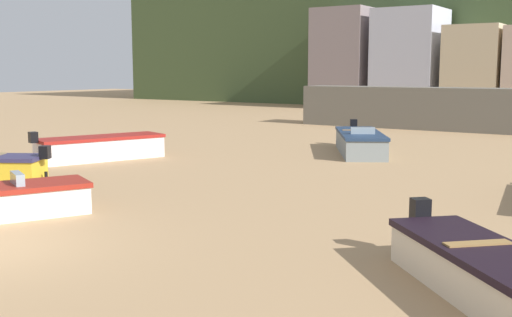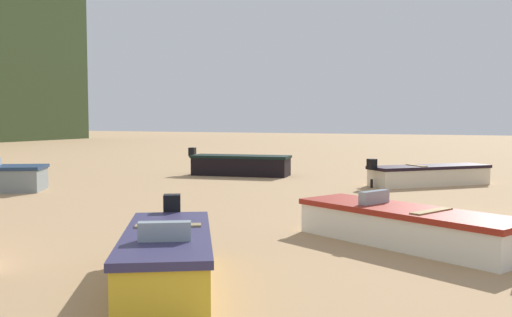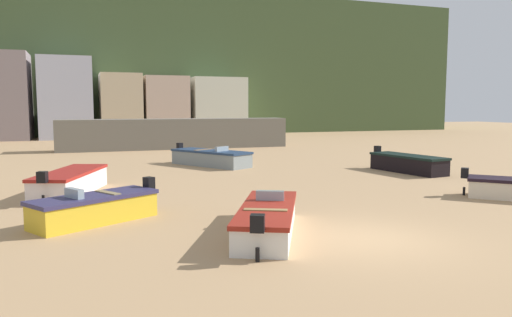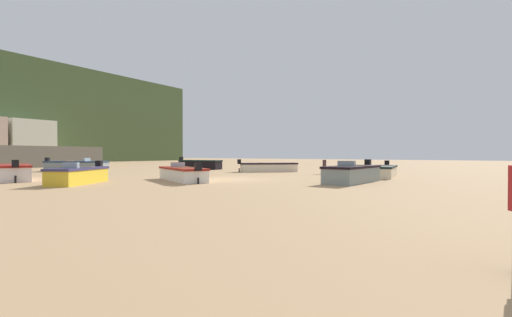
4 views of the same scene
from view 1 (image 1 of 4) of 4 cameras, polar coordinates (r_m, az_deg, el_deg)
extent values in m
cube|color=#6D685C|center=(38.34, 17.66, 4.32)|extent=(18.84, 2.40, 2.48)
cube|color=gray|center=(59.65, 8.42, 8.97)|extent=(5.06, 6.33, 9.11)
cube|color=silver|center=(56.88, 13.83, 8.70)|extent=(5.44, 5.38, 8.76)
cube|color=beige|center=(55.49, 19.51, 7.65)|extent=(4.42, 5.97, 7.12)
cube|color=#8C9EA8|center=(15.90, -20.93, -1.71)|extent=(0.82, 0.54, 0.28)
cube|color=beige|center=(10.02, 21.24, -10.69)|extent=(4.32, 4.36, 0.65)
cube|color=black|center=(9.90, 21.35, -8.57)|extent=(4.44, 4.49, 0.12)
cube|color=black|center=(12.07, 14.75, -4.47)|extent=(0.42, 0.42, 0.40)
cylinder|color=black|center=(12.25, 14.63, -7.81)|extent=(0.14, 0.14, 0.33)
cube|color=#9D753F|center=(10.39, 19.56, -7.43)|extent=(0.94, 0.93, 0.08)
cube|color=black|center=(20.24, -18.69, 0.54)|extent=(0.40, 0.42, 0.40)
cylinder|color=black|center=(20.35, -18.59, -1.65)|extent=(0.14, 0.14, 0.36)
cube|color=white|center=(25.17, -13.97, 0.81)|extent=(3.01, 5.02, 0.80)
cube|color=maroon|center=(25.12, -14.00, 1.85)|extent=(3.12, 5.14, 0.12)
cube|color=black|center=(24.22, -19.66, 1.83)|extent=(0.40, 0.37, 0.40)
cylinder|color=black|center=(24.32, -19.56, -0.14)|extent=(0.13, 0.13, 0.40)
cube|color=gray|center=(26.59, 9.46, 1.30)|extent=(3.99, 5.25, 0.79)
cube|color=navy|center=(26.55, 9.48, 2.28)|extent=(4.11, 5.37, 0.12)
cube|color=black|center=(29.25, 8.89, 3.17)|extent=(0.42, 0.40, 0.40)
cylinder|color=black|center=(29.33, 8.85, 1.54)|extent=(0.14, 0.14, 0.40)
cube|color=#8C9EA8|center=(25.64, 9.71, 2.53)|extent=(0.94, 0.66, 0.28)
cube|color=olive|center=(27.18, 9.33, 2.52)|extent=(1.30, 0.90, 0.08)
camera|label=2|loc=(26.02, -42.56, 4.11)|focal=40.41mm
camera|label=3|loc=(18.52, -70.13, 2.96)|focal=34.77mm
camera|label=4|loc=(28.00, -68.95, -1.04)|focal=23.88mm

